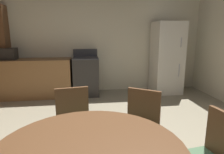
{
  "coord_description": "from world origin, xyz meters",
  "views": [
    {
      "loc": [
        -0.32,
        -1.99,
        1.48
      ],
      "look_at": [
        0.1,
        1.16,
        0.77
      ],
      "focal_mm": 31.41,
      "sensor_mm": 36.0,
      "label": 1
    }
  ],
  "objects_px": {
    "refrigerator": "(167,58)",
    "microwave": "(6,54)",
    "chair_north": "(74,122)",
    "chair_northeast": "(140,124)",
    "oven_range": "(86,76)"
  },
  "relations": [
    {
      "from": "refrigerator",
      "to": "microwave",
      "type": "bearing_deg",
      "value": 179.24
    },
    {
      "from": "refrigerator",
      "to": "chair_north",
      "type": "distance_m",
      "value": 3.37
    },
    {
      "from": "microwave",
      "to": "chair_northeast",
      "type": "xyz_separation_m",
      "value": [
        2.35,
        -2.77,
        -0.53
      ]
    },
    {
      "from": "refrigerator",
      "to": "chair_north",
      "type": "relative_size",
      "value": 2.02
    },
    {
      "from": "microwave",
      "to": "chair_north",
      "type": "height_order",
      "value": "microwave"
    },
    {
      "from": "microwave",
      "to": "chair_northeast",
      "type": "distance_m",
      "value": 3.67
    },
    {
      "from": "oven_range",
      "to": "refrigerator",
      "type": "height_order",
      "value": "refrigerator"
    },
    {
      "from": "chair_northeast",
      "to": "oven_range",
      "type": "bearing_deg",
      "value": -133.16
    },
    {
      "from": "chair_north",
      "to": "chair_northeast",
      "type": "distance_m",
      "value": 0.74
    },
    {
      "from": "microwave",
      "to": "chair_north",
      "type": "xyz_separation_m",
      "value": [
        1.63,
        -2.6,
        -0.53
      ]
    },
    {
      "from": "oven_range",
      "to": "chair_north",
      "type": "relative_size",
      "value": 1.26
    },
    {
      "from": "oven_range",
      "to": "chair_northeast",
      "type": "height_order",
      "value": "oven_range"
    },
    {
      "from": "oven_range",
      "to": "refrigerator",
      "type": "relative_size",
      "value": 0.62
    },
    {
      "from": "refrigerator",
      "to": "chair_northeast",
      "type": "xyz_separation_m",
      "value": [
        -1.44,
        -2.72,
        -0.38
      ]
    },
    {
      "from": "refrigerator",
      "to": "microwave",
      "type": "xyz_separation_m",
      "value": [
        -3.79,
        0.05,
        0.15
      ]
    }
  ]
}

